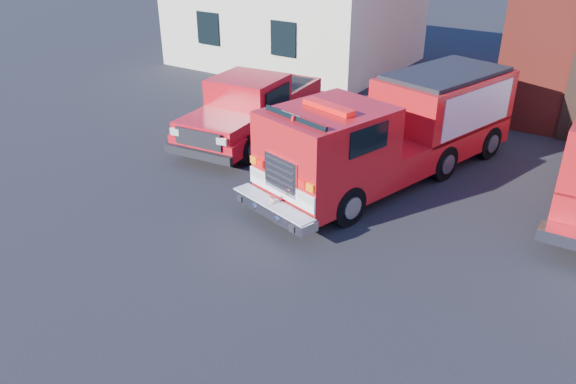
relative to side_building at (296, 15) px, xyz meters
The scene contains 4 objects.
ground 15.96m from the side_building, 55.30° to the right, with size 100.00×100.00×0.00m, color black.
side_building is the anchor object (origin of this frame).
fire_engine 13.53m from the side_building, 45.51° to the right, with size 4.58×8.96×2.66m.
pickup_truck 10.30m from the side_building, 64.69° to the right, with size 2.87×6.45×2.05m.
Camera 1 is at (5.93, -10.10, 6.72)m, focal length 35.00 mm.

